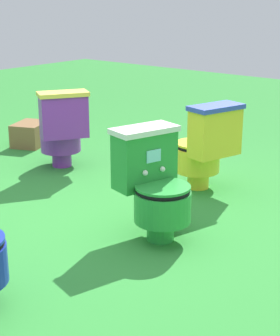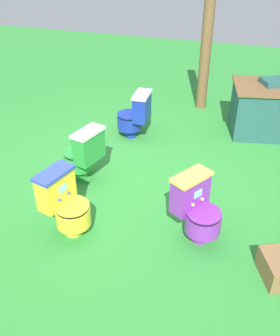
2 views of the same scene
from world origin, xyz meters
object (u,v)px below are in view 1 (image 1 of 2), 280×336
object	(u,v)px
toilet_yellow	(205,146)
toilet_purple	(62,129)
small_crate	(31,134)
toilet_green	(154,184)

from	to	relation	value
toilet_yellow	toilet_purple	xyz separation A→B (m)	(1.33, 0.32, 0.00)
toilet_yellow	small_crate	xyz separation A→B (m)	(2.18, -0.01, -0.25)
toilet_green	toilet_purple	size ratio (longest dim) A/B	1.00
toilet_yellow	small_crate	distance (m)	2.19
small_crate	toilet_purple	bearing A→B (deg)	158.80
toilet_yellow	small_crate	bearing A→B (deg)	104.66
toilet_green	small_crate	bearing A→B (deg)	-96.82
toilet_yellow	toilet_purple	distance (m)	1.37
toilet_yellow	toilet_green	bearing A→B (deg)	-151.09
toilet_purple	small_crate	distance (m)	0.94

